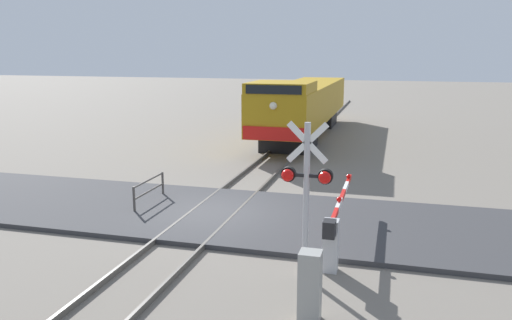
{
  "coord_description": "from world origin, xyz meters",
  "views": [
    {
      "loc": [
        5.49,
        -14.87,
        5.19
      ],
      "look_at": [
        1.09,
        1.23,
        1.65
      ],
      "focal_mm": 36.13,
      "sensor_mm": 36.0,
      "label": 1
    }
  ],
  "objects": [
    {
      "name": "rail_track_right",
      "position": [
        0.72,
        0.0,
        0.07
      ],
      "size": [
        0.08,
        80.0,
        0.15
      ],
      "primitive_type": "cube",
      "color": "#59544C",
      "rests_on": "ground_plane"
    },
    {
      "name": "rail_track_left",
      "position": [
        -0.72,
        0.0,
        0.07
      ],
      "size": [
        0.08,
        80.0,
        0.15
      ],
      "primitive_type": "cube",
      "color": "#59544C",
      "rests_on": "ground_plane"
    },
    {
      "name": "locomotive",
      "position": [
        0.0,
        16.4,
        1.96
      ],
      "size": [
        3.1,
        17.03,
        3.71
      ],
      "color": "black",
      "rests_on": "ground_plane"
    },
    {
      "name": "crossing_signal",
      "position": [
        3.63,
        -3.76,
        2.25
      ],
      "size": [
        1.18,
        0.33,
        3.68
      ],
      "color": "#ADADB2",
      "rests_on": "ground_plane"
    },
    {
      "name": "utility_cabinet",
      "position": [
        4.06,
        -5.68,
        0.72
      ],
      "size": [
        0.43,
        0.41,
        1.44
      ],
      "primitive_type": "cube",
      "color": "#999993",
      "rests_on": "ground_plane"
    },
    {
      "name": "road_surface",
      "position": [
        0.0,
        0.0,
        0.07
      ],
      "size": [
        36.0,
        5.51,
        0.14
      ],
      "primitive_type": "cube",
      "color": "#38383A",
      "rests_on": "ground_plane"
    },
    {
      "name": "guard_railing",
      "position": [
        -2.47,
        0.46,
        0.61
      ],
      "size": [
        0.08,
        2.2,
        0.95
      ],
      "color": "#4C4742",
      "rests_on": "ground_plane"
    },
    {
      "name": "ground_plane",
      "position": [
        0.0,
        0.0,
        0.0
      ],
      "size": [
        160.0,
        160.0,
        0.0
      ],
      "primitive_type": "plane",
      "color": "slate"
    },
    {
      "name": "crossing_gate",
      "position": [
        4.15,
        -2.63,
        0.86
      ],
      "size": [
        0.36,
        5.41,
        1.4
      ],
      "color": "silver",
      "rests_on": "ground_plane"
    }
  ]
}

